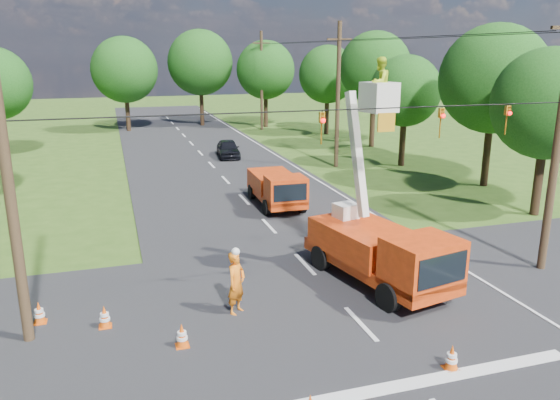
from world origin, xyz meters
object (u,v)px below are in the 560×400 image
object	(u,v)px
ground_worker	(236,283)
traffic_cone_5	(105,317)
tree_right_c	(405,91)
distant_car	(228,149)
tree_right_d	(375,68)
tree_right_e	(328,75)
traffic_cone_4	(182,336)
traffic_cone_1	(452,358)
tree_right_b	(494,79)
pole_left	(9,189)
tree_far_b	(200,63)
bucket_truck	(381,240)
pole_right_near	(558,136)
tree_far_a	(125,70)
traffic_cone_3	(341,215)
second_truck	(277,188)
tree_far_c	(266,70)
traffic_cone_7	(291,184)
tree_right_a	(548,104)
traffic_cone_6	(39,313)
pole_right_far	(262,80)
pole_right_mid	(338,95)
traffic_cone_2	(338,236)

from	to	relation	value
ground_worker	traffic_cone_5	distance (m)	4.06
tree_right_c	distant_car	bearing A→B (deg)	149.28
tree_right_d	tree_right_e	distance (m)	8.11
traffic_cone_4	tree_right_d	bearing A→B (deg)	54.93
traffic_cone_1	tree_right_b	distance (m)	22.65
tree_right_d	tree_right_e	bearing A→B (deg)	97.13
pole_left	distant_car	bearing A→B (deg)	66.26
traffic_cone_4	traffic_cone_5	size ratio (longest dim) A/B	1.00
tree_far_b	tree_right_e	bearing A→B (deg)	-42.80
bucket_truck	pole_right_near	size ratio (longest dim) A/B	0.79
bucket_truck	tree_far_a	size ratio (longest dim) A/B	0.83
bucket_truck	tree_far_a	xyz separation A→B (m)	(-6.94, 42.43, 4.54)
traffic_cone_3	traffic_cone_5	xyz separation A→B (m)	(-10.94, -7.53, 0.00)
traffic_cone_5	tree_right_c	xyz separation A→B (m)	(20.61, 18.87, 4.95)
second_truck	traffic_cone_1	world-z (taller)	second_truck
tree_far_b	tree_far_c	size ratio (longest dim) A/B	1.12
traffic_cone_3	traffic_cone_7	bearing A→B (deg)	92.37
tree_right_a	traffic_cone_5	bearing A→B (deg)	-164.30
tree_right_a	tree_far_c	size ratio (longest dim) A/B	0.90
traffic_cone_4	tree_right_a	xyz separation A→B (m)	(18.84, 7.69, 5.20)
traffic_cone_7	traffic_cone_1	bearing A→B (deg)	-96.04
tree_right_e	tree_far_b	xyz separation A→B (m)	(-10.80, 10.00, 1.00)
second_truck	tree_right_c	size ratio (longest dim) A/B	0.69
distant_car	traffic_cone_6	xyz separation A→B (m)	(-11.13, -24.77, -0.33)
distant_car	pole_right_near	size ratio (longest dim) A/B	0.40
traffic_cone_1	tree_right_a	xyz separation A→B (m)	(12.30, 10.91, 5.20)
pole_left	traffic_cone_3	bearing A→B (deg)	30.45
traffic_cone_1	traffic_cone_6	world-z (taller)	same
distant_car	tree_right_a	world-z (taller)	tree_right_a
traffic_cone_4	tree_right_e	world-z (taller)	tree_right_e
second_truck	tree_right_e	distance (m)	27.21
tree_right_c	tree_right_e	xyz separation A→B (m)	(0.60, 16.00, 0.50)
traffic_cone_7	traffic_cone_3	bearing A→B (deg)	-87.63
pole_right_far	tree_far_c	distance (m)	2.43
traffic_cone_1	pole_right_far	xyz separation A→B (m)	(7.30, 44.91, 4.75)
pole_left	tree_right_c	xyz separation A→B (m)	(22.70, 19.00, 0.81)
tree_right_b	tree_right_c	distance (m)	7.31
tree_far_b	tree_right_c	bearing A→B (deg)	-68.58
traffic_cone_5	tree_right_a	distance (m)	22.33
traffic_cone_6	pole_right_near	distance (m)	18.45
traffic_cone_4	tree_far_a	bearing A→B (deg)	89.56
traffic_cone_1	pole_right_mid	bearing A→B (deg)	73.67
pole_right_near	tree_right_c	world-z (taller)	pole_right_near
traffic_cone_7	tree_right_c	bearing A→B (deg)	24.58
tree_right_b	tree_far_a	distance (m)	36.89
tree_right_d	tree_right_e	world-z (taller)	tree_right_d
traffic_cone_1	pole_right_mid	world-z (taller)	pole_right_mid
traffic_cone_2	tree_far_c	xyz separation A→B (m)	(7.31, 37.13, 5.70)
ground_worker	tree_right_c	distance (m)	25.68
bucket_truck	second_truck	distance (m)	10.73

